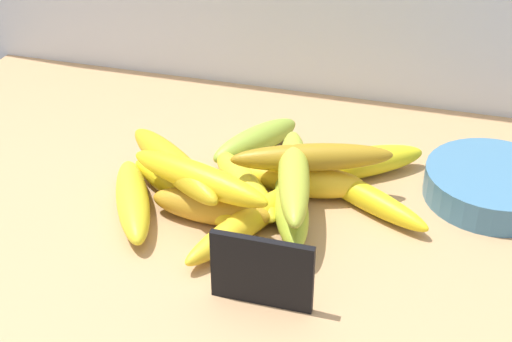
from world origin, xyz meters
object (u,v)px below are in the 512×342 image
(chalkboard_sign, at_px, (262,274))
(banana_4, at_px, (362,195))
(fruit_bowl, at_px, (493,185))
(banana_5, at_px, (291,207))
(banana_7, at_px, (256,141))
(banana_9, at_px, (247,222))
(banana_11, at_px, (294,176))
(banana_6, at_px, (212,206))
(banana_10, at_px, (174,165))
(banana_0, at_px, (133,200))
(banana_13, at_px, (312,157))
(banana_2, at_px, (305,181))
(banana_1, at_px, (186,193))
(banana_3, at_px, (351,164))
(banana_12, at_px, (199,178))
(banana_8, at_px, (245,185))

(chalkboard_sign, bearing_deg, banana_4, 70.55)
(chalkboard_sign, height_order, fruit_bowl, chalkboard_sign)
(banana_4, relative_size, banana_5, 1.25)
(fruit_bowl, xyz_separation_m, banana_5, (-0.24, -0.12, 0.00))
(banana_7, relative_size, banana_9, 0.74)
(banana_7, bearing_deg, banana_11, -57.60)
(banana_6, xyz_separation_m, banana_10, (-0.06, 0.02, 0.03))
(banana_9, bearing_deg, banana_0, 179.82)
(banana_7, xyz_separation_m, banana_13, (0.10, -0.09, 0.04))
(chalkboard_sign, height_order, banana_2, chalkboard_sign)
(fruit_bowl, height_order, banana_10, banana_10)
(banana_9, bearing_deg, banana_1, 157.95)
(banana_10, bearing_deg, banana_0, -136.16)
(banana_1, height_order, banana_7, banana_7)
(banana_13, bearing_deg, banana_7, 137.86)
(banana_2, xyz_separation_m, banana_11, (-0.00, -0.05, 0.04))
(banana_1, xyz_separation_m, banana_11, (0.14, 0.01, 0.04))
(banana_2, xyz_separation_m, banana_6, (-0.10, -0.08, -0.00))
(banana_3, bearing_deg, banana_1, -147.54)
(banana_9, bearing_deg, banana_13, 59.29)
(fruit_bowl, xyz_separation_m, banana_6, (-0.33, -0.15, 0.00))
(banana_2, xyz_separation_m, banana_10, (-0.15, -0.06, 0.03))
(banana_4, xyz_separation_m, banana_10, (-0.23, -0.06, 0.04))
(banana_9, height_order, banana_11, banana_11)
(banana_9, bearing_deg, banana_5, 41.48)
(chalkboard_sign, bearing_deg, fruit_bowl, 49.67)
(banana_5, bearing_deg, banana_11, 87.49)
(banana_6, bearing_deg, chalkboard_sign, -52.02)
(banana_0, bearing_deg, chalkboard_sign, -29.56)
(banana_9, xyz_separation_m, banana_12, (-0.06, 0.01, 0.04))
(fruit_bowl, bearing_deg, banana_13, -163.71)
(banana_5, height_order, banana_9, banana_5)
(banana_1, bearing_deg, banana_4, 15.29)
(banana_0, bearing_deg, banana_2, 27.04)
(banana_12, bearing_deg, fruit_bowl, 23.28)
(banana_10, bearing_deg, banana_11, 3.00)
(banana_10, bearing_deg, chalkboard_sign, -44.15)
(banana_12, bearing_deg, banana_4, 24.12)
(chalkboard_sign, distance_m, fruit_bowl, 0.36)
(banana_12, bearing_deg, banana_5, 13.80)
(banana_5, distance_m, banana_10, 0.15)
(chalkboard_sign, bearing_deg, banana_7, 107.18)
(banana_6, bearing_deg, banana_4, 25.06)
(banana_13, bearing_deg, banana_9, -120.71)
(banana_0, distance_m, banana_5, 0.20)
(banana_2, relative_size, banana_8, 0.90)
(banana_11, bearing_deg, banana_7, 122.40)
(banana_6, bearing_deg, banana_2, 41.14)
(banana_0, bearing_deg, banana_13, 24.83)
(banana_6, relative_size, banana_11, 0.73)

